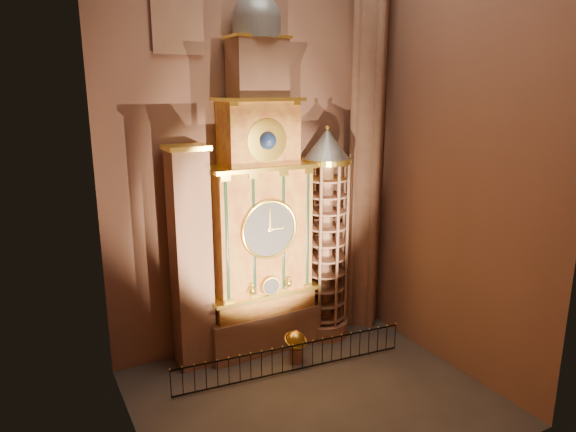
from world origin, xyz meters
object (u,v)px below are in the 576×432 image
astronomical_clock (260,217)px  iron_railing (293,358)px  portrait_tower (191,259)px  celestial_globe (296,344)px  stair_turret (325,237)px

astronomical_clock → iron_railing: (0.18, -2.89, -5.98)m
astronomical_clock → iron_railing: 6.64m
astronomical_clock → iron_railing: size_ratio=1.54×
portrait_tower → celestial_globe: bearing=-27.6°
astronomical_clock → stair_turret: 3.78m
portrait_tower → iron_railing: size_ratio=0.94×
astronomical_clock → portrait_tower: size_ratio=1.64×
iron_railing → astronomical_clock: bearing=93.5°
iron_railing → celestial_globe: bearing=52.1°
portrait_tower → stair_turret: 6.91m
portrait_tower → iron_railing: 6.40m
astronomical_clock → stair_turret: bearing=-4.3°
astronomical_clock → celestial_globe: bearing=-70.8°
celestial_globe → iron_railing: 0.96m
stair_turret → portrait_tower: bearing=177.7°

